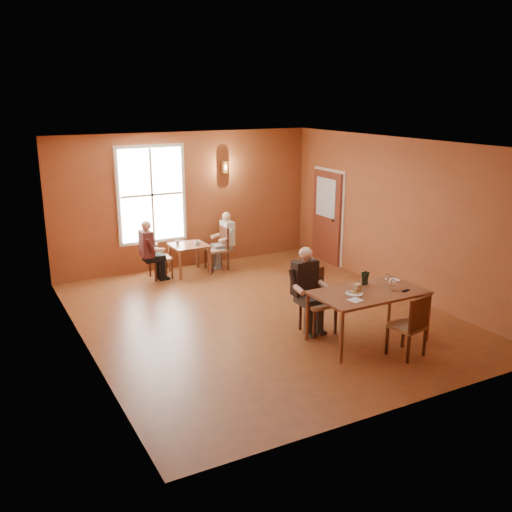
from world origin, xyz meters
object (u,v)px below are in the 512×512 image
chair_diner_main (318,302)px  chair_diner_maroon (160,257)px  main_table (368,316)px  diner_maroon (159,250)px  diner_main (320,294)px  second_table (189,259)px  diner_white (218,243)px  chair_diner_white (217,249)px  chair_empty (407,325)px

chair_diner_main → chair_diner_maroon: chair_diner_main is taller
main_table → diner_maroon: size_ratio=1.41×
diner_main → chair_diner_maroon: size_ratio=1.47×
chair_diner_main → second_table: bearing=-80.1°
diner_maroon → diner_white: bearing=90.0°
diner_white → diner_main: bearing=-179.9°
chair_diner_main → chair_diner_white: bearing=-89.5°
chair_empty → second_table: bearing=93.5°
chair_diner_main → second_table: chair_diner_main is taller
chair_diner_main → diner_white: 3.95m
chair_diner_main → diner_maroon: bearing=-70.9°
chair_diner_maroon → chair_diner_white: bearing=90.0°
main_table → diner_main: diner_main is taller
second_table → chair_diner_maroon: chair_diner_maroon is taller
diner_white → chair_diner_main: bearing=-179.9°
main_table → chair_empty: (0.17, -0.70, 0.07)m
second_table → diner_white: bearing=0.0°
diner_white → chair_diner_white: bearing=90.0°
chair_diner_main → chair_empty: 1.51m
chair_empty → chair_diner_white: bearing=86.7°
chair_diner_maroon → diner_maroon: 0.17m
main_table → chair_diner_white: 4.63m
main_table → chair_diner_maroon: 4.96m
diner_main → chair_diner_white: size_ratio=1.42×
chair_empty → chair_diner_main: bearing=105.5°
chair_empty → chair_diner_maroon: chair_empty is taller
chair_empty → diner_white: size_ratio=0.79×
diner_main → diner_maroon: 4.21m
chair_empty → chair_diner_white: 5.35m
main_table → chair_diner_main: bearing=127.6°
chair_empty → diner_white: 5.35m
diner_maroon → chair_diner_maroon: bearing=90.0°
main_table → chair_diner_main: chair_diner_main is taller
chair_diner_main → chair_diner_white: 3.95m
diner_white → second_table: bearing=90.0°
chair_diner_white → chair_diner_maroon: (-1.30, 0.00, -0.02)m
second_table → chair_diner_maroon: size_ratio=0.81×
main_table → diner_white: size_ratio=1.44×
main_table → chair_diner_maroon: size_ratio=1.92×
diner_maroon → diner_main: bearing=18.9°
diner_main → chair_diner_maroon: bearing=-71.4°
chair_empty → second_table: 5.47m
main_table → chair_diner_white: bearing=96.7°
second_table → diner_maroon: (-0.68, 0.00, 0.30)m
chair_empty → main_table: bearing=92.6°
chair_diner_white → diner_maroon: diner_maroon is taller
second_table → diner_maroon: size_ratio=0.59×
chair_empty → diner_maroon: size_ratio=0.77×
diner_main → chair_empty: bearing=116.8°
second_table → diner_main: bearing=-80.2°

